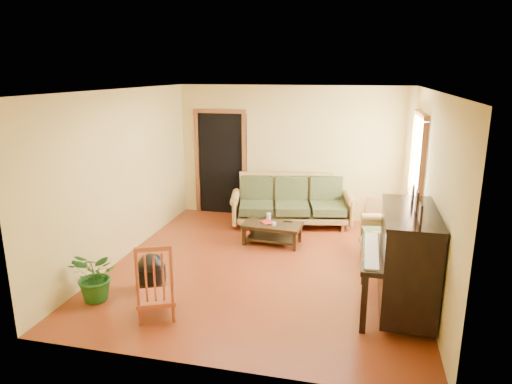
% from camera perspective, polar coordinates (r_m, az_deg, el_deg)
% --- Properties ---
extents(floor, '(5.00, 5.00, 0.00)m').
position_cam_1_polar(floor, '(6.98, 1.06, -9.26)').
color(floor, '#581D0B').
rests_on(floor, ground).
extents(doorway, '(1.08, 0.16, 2.05)m').
position_cam_1_polar(doorway, '(9.32, -4.44, 3.51)').
color(doorway, black).
rests_on(doorway, floor).
extents(window, '(0.12, 1.36, 1.46)m').
position_cam_1_polar(window, '(7.70, 19.58, 3.89)').
color(window, white).
rests_on(window, right_wall).
extents(sofa, '(2.37, 1.37, 0.96)m').
position_cam_1_polar(sofa, '(8.63, 4.52, -1.16)').
color(sofa, olive).
rests_on(sofa, floor).
extents(coffee_table, '(1.02, 0.61, 0.36)m').
position_cam_1_polar(coffee_table, '(7.79, 2.04, -5.22)').
color(coffee_table, black).
rests_on(coffee_table, floor).
extents(armchair, '(1.01, 1.05, 0.91)m').
position_cam_1_polar(armchair, '(7.37, 16.18, -4.75)').
color(armchair, olive).
rests_on(armchair, floor).
extents(piano, '(0.86, 1.46, 1.28)m').
position_cam_1_polar(piano, '(5.81, 18.32, -8.30)').
color(piano, black).
rests_on(piano, floor).
extents(footstool, '(0.49, 0.49, 0.37)m').
position_cam_1_polar(footstool, '(6.40, -12.95, -10.15)').
color(footstool, black).
rests_on(footstool, floor).
extents(red_chair, '(0.61, 0.63, 0.96)m').
position_cam_1_polar(red_chair, '(5.61, -12.47, -10.57)').
color(red_chair, maroon).
rests_on(red_chair, floor).
extents(leaning_frame, '(0.41, 0.21, 0.53)m').
position_cam_1_polar(leaning_frame, '(9.02, 14.71, -2.30)').
color(leaning_frame, '#BB833E').
rests_on(leaning_frame, floor).
extents(ceramic_crock, '(0.21, 0.21, 0.22)m').
position_cam_1_polar(ceramic_crock, '(9.03, 17.36, -3.50)').
color(ceramic_crock, '#355AA1').
rests_on(ceramic_crock, floor).
extents(potted_plant, '(0.76, 0.72, 0.68)m').
position_cam_1_polar(potted_plant, '(6.22, -19.32, -9.86)').
color(potted_plant, '#1D5418').
rests_on(potted_plant, floor).
extents(book, '(0.27, 0.28, 0.02)m').
position_cam_1_polar(book, '(7.72, 0.87, -3.91)').
color(book, maroon).
rests_on(book, coffee_table).
extents(candle, '(0.07, 0.07, 0.12)m').
position_cam_1_polar(candle, '(7.90, 1.58, -3.10)').
color(candle, silver).
rests_on(candle, coffee_table).
extents(glass_jar, '(0.10, 0.10, 0.05)m').
position_cam_1_polar(glass_jar, '(7.64, 2.24, -4.01)').
color(glass_jar, silver).
rests_on(glass_jar, coffee_table).
extents(remote, '(0.16, 0.05, 0.02)m').
position_cam_1_polar(remote, '(7.84, 4.00, -3.69)').
color(remote, black).
rests_on(remote, coffee_table).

